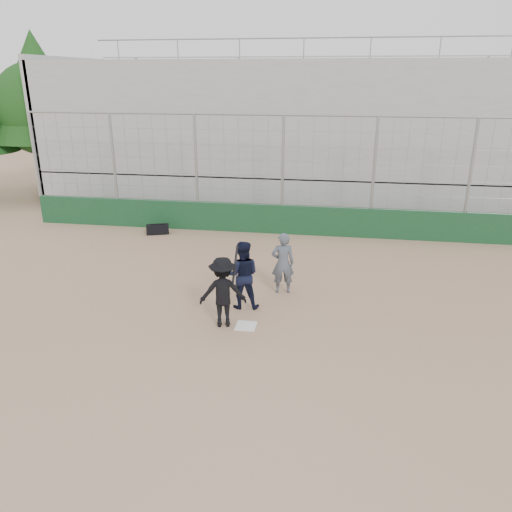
# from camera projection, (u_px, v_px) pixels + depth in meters

# --- Properties ---
(ground) EXTENTS (90.00, 90.00, 0.00)m
(ground) POSITION_uv_depth(u_px,v_px,m) (246.00, 326.00, 11.00)
(ground) COLOR #846047
(ground) RESTS_ON ground
(home_plate) EXTENTS (0.44, 0.44, 0.02)m
(home_plate) POSITION_uv_depth(u_px,v_px,m) (246.00, 326.00, 11.00)
(home_plate) COLOR white
(home_plate) RESTS_ON ground
(backstop) EXTENTS (18.10, 0.25, 4.04)m
(backstop) POSITION_uv_depth(u_px,v_px,m) (282.00, 206.00, 17.17)
(backstop) COLOR #12391D
(backstop) RESTS_ON ground
(bleachers) EXTENTS (20.25, 6.70, 6.98)m
(bleachers) POSITION_uv_depth(u_px,v_px,m) (296.00, 133.00, 21.09)
(bleachers) COLOR #959595
(bleachers) RESTS_ON ground
(tree_left) EXTENTS (4.48, 4.48, 7.00)m
(tree_left) POSITION_uv_depth(u_px,v_px,m) (39.00, 95.00, 21.36)
(tree_left) COLOR #382114
(tree_left) RESTS_ON ground
(batter_at_plate) EXTENTS (1.13, 0.84, 1.76)m
(batter_at_plate) POSITION_uv_depth(u_px,v_px,m) (223.00, 292.00, 10.81)
(batter_at_plate) COLOR black
(batter_at_plate) RESTS_ON ground
(catcher_crouched) EXTENTS (0.88, 0.72, 1.13)m
(catcher_crouched) POSITION_uv_depth(u_px,v_px,m) (242.00, 286.00, 11.70)
(catcher_crouched) COLOR black
(catcher_crouched) RESTS_ON ground
(umpire) EXTENTS (0.64, 0.49, 1.42)m
(umpire) POSITION_uv_depth(u_px,v_px,m) (283.00, 266.00, 12.50)
(umpire) COLOR #48505C
(umpire) RESTS_ON ground
(equipment_bag) EXTENTS (0.83, 0.56, 0.37)m
(equipment_bag) POSITION_uv_depth(u_px,v_px,m) (158.00, 229.00, 17.35)
(equipment_bag) COLOR black
(equipment_bag) RESTS_ON ground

